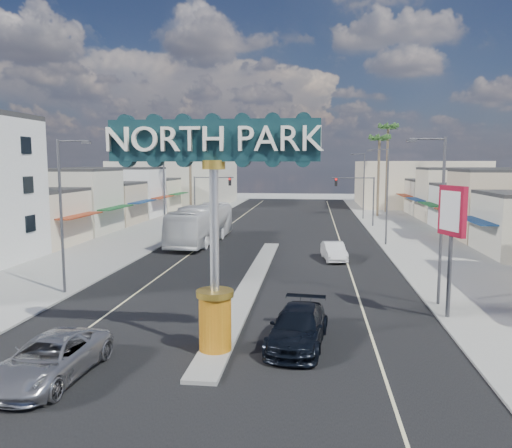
% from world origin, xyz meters
% --- Properties ---
extents(ground, '(160.00, 160.00, 0.00)m').
position_xyz_m(ground, '(0.00, 30.00, 0.00)').
color(ground, gray).
rests_on(ground, ground).
extents(road, '(20.00, 120.00, 0.01)m').
position_xyz_m(road, '(0.00, 30.00, 0.01)').
color(road, black).
rests_on(road, ground).
extents(median_island, '(1.30, 30.00, 0.16)m').
position_xyz_m(median_island, '(0.00, 14.00, 0.08)').
color(median_island, gray).
rests_on(median_island, ground).
extents(sidewalk_left, '(8.00, 120.00, 0.12)m').
position_xyz_m(sidewalk_left, '(-14.00, 30.00, 0.06)').
color(sidewalk_left, gray).
rests_on(sidewalk_left, ground).
extents(sidewalk_right, '(8.00, 120.00, 0.12)m').
position_xyz_m(sidewalk_right, '(14.00, 30.00, 0.06)').
color(sidewalk_right, gray).
rests_on(sidewalk_right, ground).
extents(storefront_row_left, '(12.00, 42.00, 6.00)m').
position_xyz_m(storefront_row_left, '(-24.00, 43.00, 3.00)').
color(storefront_row_left, beige).
rests_on(storefront_row_left, ground).
extents(storefront_row_right, '(12.00, 42.00, 6.00)m').
position_xyz_m(storefront_row_right, '(24.00, 43.00, 3.00)').
color(storefront_row_right, '#B7B29E').
rests_on(storefront_row_right, ground).
extents(backdrop_far_left, '(20.00, 20.00, 8.00)m').
position_xyz_m(backdrop_far_left, '(-22.00, 75.00, 4.00)').
color(backdrop_far_left, '#B7B29E').
rests_on(backdrop_far_left, ground).
extents(backdrop_far_right, '(20.00, 20.00, 8.00)m').
position_xyz_m(backdrop_far_right, '(22.00, 75.00, 4.00)').
color(backdrop_far_right, beige).
rests_on(backdrop_far_right, ground).
extents(gateway_sign, '(8.20, 1.50, 9.15)m').
position_xyz_m(gateway_sign, '(0.00, 1.98, 5.93)').
color(gateway_sign, '#BF600E').
rests_on(gateway_sign, median_island).
extents(traffic_signal_left, '(5.09, 0.45, 6.00)m').
position_xyz_m(traffic_signal_left, '(-9.18, 43.99, 4.27)').
color(traffic_signal_left, '#47474C').
rests_on(traffic_signal_left, ground).
extents(traffic_signal_right, '(5.09, 0.45, 6.00)m').
position_xyz_m(traffic_signal_right, '(9.18, 43.99, 4.27)').
color(traffic_signal_right, '#47474C').
rests_on(traffic_signal_right, ground).
extents(streetlight_l_near, '(2.03, 0.22, 9.00)m').
position_xyz_m(streetlight_l_near, '(-10.43, 10.00, 5.07)').
color(streetlight_l_near, '#47474C').
rests_on(streetlight_l_near, ground).
extents(streetlight_l_mid, '(2.03, 0.22, 9.00)m').
position_xyz_m(streetlight_l_mid, '(-10.43, 30.00, 5.07)').
color(streetlight_l_mid, '#47474C').
rests_on(streetlight_l_mid, ground).
extents(streetlight_l_far, '(2.03, 0.22, 9.00)m').
position_xyz_m(streetlight_l_far, '(-10.43, 52.00, 5.07)').
color(streetlight_l_far, '#47474C').
rests_on(streetlight_l_far, ground).
extents(streetlight_r_near, '(2.03, 0.22, 9.00)m').
position_xyz_m(streetlight_r_near, '(10.43, 10.00, 5.07)').
color(streetlight_r_near, '#47474C').
rests_on(streetlight_r_near, ground).
extents(streetlight_r_mid, '(2.03, 0.22, 9.00)m').
position_xyz_m(streetlight_r_mid, '(10.43, 30.00, 5.07)').
color(streetlight_r_mid, '#47474C').
rests_on(streetlight_r_mid, ground).
extents(streetlight_r_far, '(2.03, 0.22, 9.00)m').
position_xyz_m(streetlight_r_far, '(10.43, 52.00, 5.07)').
color(streetlight_r_far, '#47474C').
rests_on(streetlight_r_far, ground).
extents(palm_left_far, '(2.60, 2.60, 13.10)m').
position_xyz_m(palm_left_far, '(-13.00, 50.00, 11.50)').
color(palm_left_far, brown).
rests_on(palm_left_far, ground).
extents(palm_right_mid, '(2.60, 2.60, 12.10)m').
position_xyz_m(palm_right_mid, '(13.00, 56.00, 10.60)').
color(palm_right_mid, brown).
rests_on(palm_right_mid, ground).
extents(palm_right_far, '(2.60, 2.60, 14.10)m').
position_xyz_m(palm_right_far, '(15.00, 62.00, 12.39)').
color(palm_right_far, brown).
rests_on(palm_right_far, ground).
extents(suv_left, '(2.82, 5.58, 1.51)m').
position_xyz_m(suv_left, '(-5.35, -1.09, 0.76)').
color(suv_left, '#A1A1A6').
rests_on(suv_left, ground).
extents(suv_right, '(2.79, 5.64, 1.58)m').
position_xyz_m(suv_right, '(3.29, 3.27, 0.79)').
color(suv_right, black).
rests_on(suv_right, ground).
extents(car_parked_right, '(2.10, 4.54, 1.44)m').
position_xyz_m(car_parked_right, '(5.50, 22.26, 0.72)').
color(car_parked_right, silver).
rests_on(car_parked_right, ground).
extents(city_bus, '(3.87, 13.24, 3.64)m').
position_xyz_m(city_bus, '(-6.85, 29.49, 1.82)').
color(city_bus, white).
rests_on(city_bus, ground).
extents(bank_pylon_sign, '(0.86, 2.00, 6.46)m').
position_xyz_m(bank_pylon_sign, '(10.49, 7.69, 5.01)').
color(bank_pylon_sign, '#47474C').
rests_on(bank_pylon_sign, sidewalk_right).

